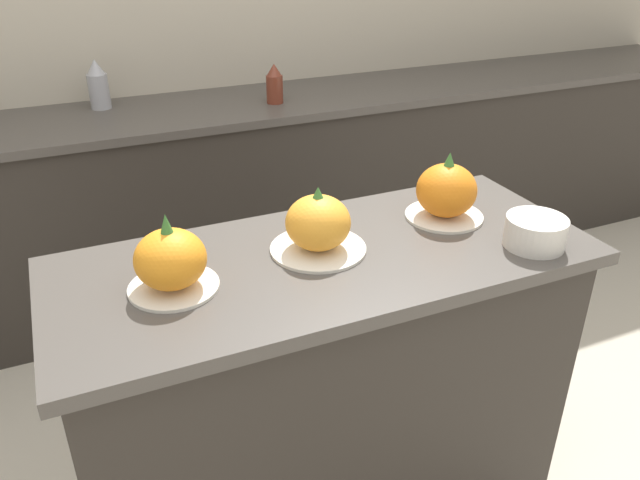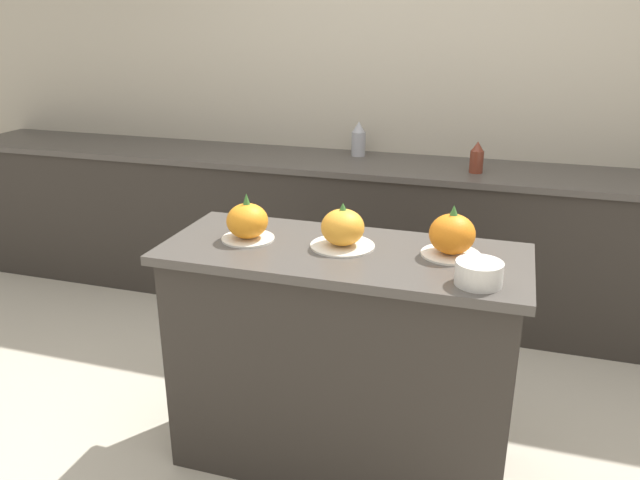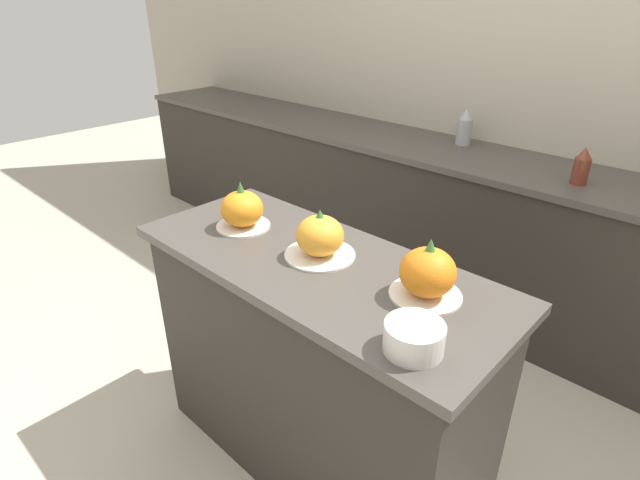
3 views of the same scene
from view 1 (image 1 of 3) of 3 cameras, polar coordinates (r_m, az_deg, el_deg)
The scene contains 9 objects.
wall_back at distance 3.07m, azimuth -14.02°, elevation 19.14°, with size 8.00×0.06×2.50m.
kitchen_island at distance 1.79m, azimuth 0.59°, elevation -14.35°, with size 1.34×0.56×0.93m.
back_counter at distance 2.98m, azimuth -11.05°, elevation 3.24°, with size 6.00×0.60×0.92m.
pumpkin_cake_left at distance 1.39m, azimuth -13.48°, elevation -1.93°, with size 0.20×0.20×0.18m.
pumpkin_cake_center at distance 1.52m, azimuth -0.18°, elevation 1.33°, with size 0.24×0.24×0.17m.
pumpkin_cake_right at distance 1.72m, azimuth 11.47°, elevation 4.30°, with size 0.21×0.21×0.19m.
bottle_tall at distance 2.89m, azimuth -19.63°, elevation 13.19°, with size 0.09×0.09×0.21m.
bottle_short at distance 2.83m, azimuth -4.18°, elevation 14.01°, with size 0.07×0.07×0.17m.
mixing_bowl at distance 1.64m, azimuth 19.09°, elevation 0.70°, with size 0.15×0.15×0.08m.
Camera 1 is at (-0.56, -1.21, 1.67)m, focal length 35.00 mm.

